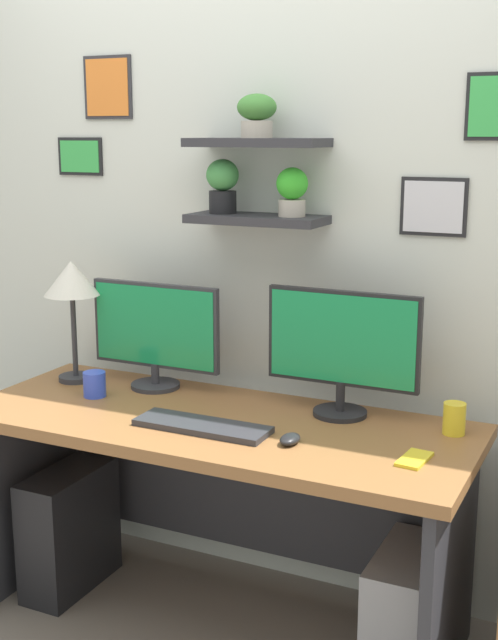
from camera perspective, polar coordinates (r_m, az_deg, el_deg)
The scene contains 13 objects.
ground_plane at distance 3.11m, azimuth -2.19°, elevation -19.83°, with size 8.00×8.00×0.00m, color #70665B.
back_wall_assembly at distance 3.03m, azimuth 1.49°, elevation 6.72°, with size 4.40×0.24×2.70m.
desk at distance 2.90m, azimuth -1.76°, elevation -10.22°, with size 1.70×0.68×0.75m.
monitor_left at distance 3.08m, azimuth -6.37°, elevation -0.84°, with size 0.51×0.18×0.39m.
monitor_right at distance 2.77m, azimuth 6.34°, elevation -1.83°, with size 0.52×0.18×0.42m.
keyboard at distance 2.69m, azimuth -3.18°, elevation -7.18°, with size 0.44×0.14×0.02m, color #2D2D33.
computer_mouse at distance 2.56m, azimuth 2.80°, elevation -8.06°, with size 0.06×0.09×0.03m, color black.
desk_lamp at distance 3.17m, azimuth -11.92°, elevation 2.33°, with size 0.21×0.21×0.46m.
cell_phone at distance 2.48m, azimuth 11.14°, elevation -9.23°, with size 0.07×0.14×0.01m, color yellow.
coffee_mug at distance 3.04m, azimuth -10.42°, elevation -4.30°, with size 0.08×0.08×0.09m, color blue.
pen_cup at distance 2.70m, azimuth 13.74°, elevation -6.50°, with size 0.07×0.07×0.10m, color yellow.
computer_tower_left at distance 3.29m, azimuth -12.07°, elevation -13.68°, with size 0.18×0.40×0.46m, color black.
computer_tower_right at distance 2.86m, azimuth 10.49°, elevation -18.68°, with size 0.18×0.40×0.38m, color #99999E.
Camera 1 is at (1.23, -2.32, 1.67)m, focal length 47.23 mm.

